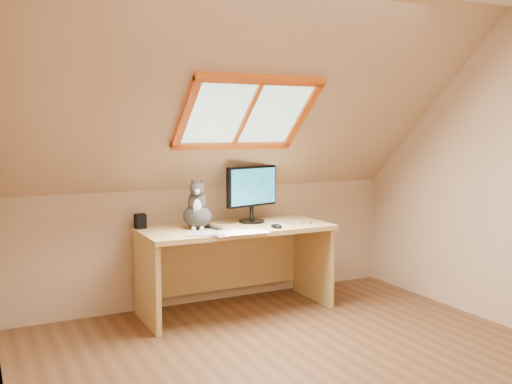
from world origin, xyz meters
TOP-DOWN VIEW (x-y plane):
  - ground at (0.00, 0.00)m, footprint 3.50×3.50m
  - room_shell at (0.00, -0.09)m, footprint 3.52×3.52m
  - desk at (0.06, 1.45)m, footprint 1.56×0.68m
  - monitor at (0.26, 1.49)m, footprint 0.51×0.22m
  - cat at (-0.26, 1.42)m, footprint 0.30×0.33m
  - desk_speaker at (-0.67, 1.63)m, footprint 0.09×0.09m
  - graphics_tablet at (-0.29, 1.15)m, footprint 0.34×0.29m
  - mouse at (0.31, 1.15)m, footprint 0.10×0.12m
  - papers at (-0.05, 1.12)m, footprint 0.33×0.27m
  - cables at (0.51, 1.26)m, footprint 0.51×0.26m

SIDE VIEW (x-z plane):
  - ground at x=0.00m, z-range 0.00..0.00m
  - desk at x=0.06m, z-range 0.14..0.85m
  - papers at x=-0.05m, z-range 0.71..0.72m
  - cables at x=0.51m, z-range 0.71..0.72m
  - graphics_tablet at x=-0.29m, z-range 0.71..0.72m
  - mouse at x=0.31m, z-range 0.71..0.75m
  - desk_speaker at x=-0.67m, z-range 0.71..0.83m
  - cat at x=-0.26m, z-range 0.65..1.07m
  - monitor at x=0.26m, z-range 0.75..1.23m
  - room_shell at x=0.00m, z-range 0.23..2.64m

